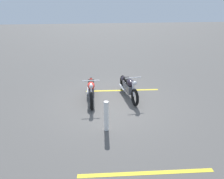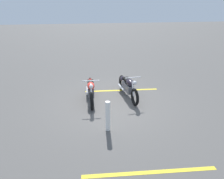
{
  "view_description": "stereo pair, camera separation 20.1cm",
  "coord_description": "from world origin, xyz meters",
  "views": [
    {
      "loc": [
        7.47,
        -0.87,
        3.74
      ],
      "look_at": [
        0.15,
        0.0,
        0.65
      ],
      "focal_mm": 34.62,
      "sensor_mm": 36.0,
      "label": 1
    },
    {
      "loc": [
        7.44,
        -1.07,
        3.74
      ],
      "look_at": [
        0.15,
        0.0,
        0.65
      ],
      "focal_mm": 34.62,
      "sensor_mm": 36.0,
      "label": 2
    }
  ],
  "objects": [
    {
      "name": "bollard_post",
      "position": [
        1.81,
        -0.37,
        0.49
      ],
      "size": [
        0.14,
        0.14,
        0.97
      ],
      "primitive_type": "cylinder",
      "color": "white",
      "rests_on": "ground"
    },
    {
      "name": "parking_stripe_near",
      "position": [
        -1.23,
        0.63,
        0.0
      ],
      "size": [
        0.3,
        3.2,
        0.01
      ],
      "primitive_type": "cube",
      "rotation": [
        0.0,
        0.0,
        1.51
      ],
      "color": "yellow",
      "rests_on": "ground"
    },
    {
      "name": "motorcycle_dark_foreground",
      "position": [
        -0.57,
        0.75,
        0.46
      ],
      "size": [
        2.23,
        0.65,
        1.04
      ],
      "rotation": [
        0.0,
        0.0,
        0.12
      ],
      "color": "black",
      "rests_on": "ground"
    },
    {
      "name": "motorcycle_bright_foreground",
      "position": [
        -0.44,
        -0.76,
        0.46
      ],
      "size": [
        2.23,
        0.62,
        1.04
      ],
      "rotation": [
        0.0,
        0.0,
        -0.02
      ],
      "color": "black",
      "rests_on": "ground"
    },
    {
      "name": "parking_stripe_mid",
      "position": [
        3.71,
        0.38,
        0.0
      ],
      "size": [
        0.3,
        3.2,
        0.01
      ],
      "primitive_type": "cube",
      "rotation": [
        0.0,
        0.0,
        1.51
      ],
      "color": "yellow",
      "rests_on": "ground"
    },
    {
      "name": "ground_plane",
      "position": [
        0.0,
        0.0,
        0.0
      ],
      "size": [
        60.0,
        60.0,
        0.0
      ],
      "primitive_type": "plane",
      "color": "#514F4C"
    }
  ]
}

